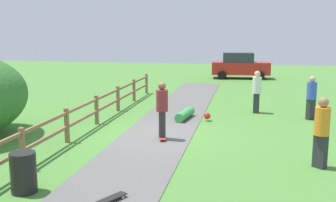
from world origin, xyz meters
TOP-DOWN VIEW (x-y plane):
  - ground_plane at (0.00, 0.00)m, footprint 60.00×60.00m
  - asphalt_path at (0.00, 0.00)m, footprint 2.40×28.00m
  - wooden_fence at (-2.60, 0.00)m, footprint 0.12×18.12m
  - trash_bin at (-1.80, -5.16)m, footprint 0.56×0.56m
  - skater_riding at (0.28, -0.37)m, footprint 0.47×0.82m
  - skater_fallen at (0.62, 2.74)m, footprint 1.33×1.62m
  - skateboard_loose at (0.23, -5.33)m, footprint 0.56×0.80m
  - bystander_orange at (4.83, -2.24)m, footprint 0.54×0.54m
  - bystander_white at (3.37, 4.61)m, footprint 0.45×0.45m
  - bystander_blue at (5.46, 3.67)m, footprint 0.53×0.53m
  - parked_car_red at (2.43, 17.31)m, footprint 4.31×2.23m

SIDE VIEW (x-z plane):
  - ground_plane at x=0.00m, z-range 0.00..0.00m
  - asphalt_path at x=0.00m, z-range 0.00..0.02m
  - skateboard_loose at x=0.23m, z-range 0.05..0.13m
  - skater_fallen at x=0.62m, z-range 0.02..0.38m
  - trash_bin at x=-1.80m, z-range 0.00..0.90m
  - wooden_fence at x=-2.60m, z-range 0.12..1.22m
  - parked_car_red at x=2.43m, z-range 0.00..1.92m
  - bystander_blue at x=5.46m, z-range 0.09..1.83m
  - bystander_white at x=3.37m, z-range 0.10..1.92m
  - bystander_orange at x=4.83m, z-range 0.10..1.95m
  - skater_riding at x=0.28m, z-range 0.13..2.00m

